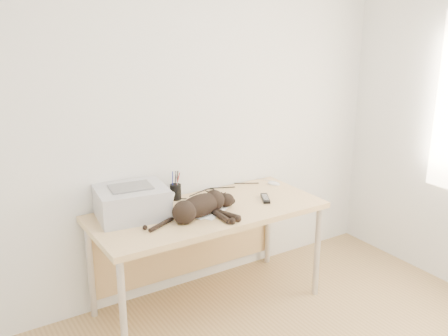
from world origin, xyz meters
TOP-DOWN VIEW (x-y plane):
  - wall_back at (0.00, 1.75)m, footprint 3.50×0.00m
  - desk at (0.00, 1.48)m, footprint 1.60×0.70m
  - printer at (-0.48, 1.55)m, footprint 0.49×0.43m
  - papers at (-0.03, 1.37)m, footprint 0.36×0.32m
  - cat at (-0.12, 1.30)m, footprint 0.70×0.33m
  - mug at (-0.19, 1.60)m, footprint 0.13×0.13m
  - pen_cup at (-0.10, 1.68)m, footprint 0.08×0.08m
  - remote_grey at (-0.27, 1.64)m, footprint 0.13×0.20m
  - remote_black at (0.44, 1.33)m, footprint 0.13×0.18m
  - mouse at (0.70, 1.57)m, footprint 0.10×0.12m
  - cable_tangle at (0.00, 1.70)m, footprint 1.36×0.08m

SIDE VIEW (x-z plane):
  - desk at x=0.00m, z-range 0.24..0.98m
  - papers at x=-0.03m, z-range 0.74..0.75m
  - cable_tangle at x=0.00m, z-range 0.74..0.75m
  - remote_black at x=0.44m, z-range 0.74..0.76m
  - remote_grey at x=-0.27m, z-range 0.74..0.76m
  - mouse at x=0.70m, z-range 0.74..0.77m
  - mug at x=-0.19m, z-range 0.74..0.83m
  - pen_cup at x=-0.10m, z-range 0.69..0.90m
  - cat at x=-0.12m, z-range 0.73..0.89m
  - printer at x=-0.48m, z-range 0.74..0.95m
  - wall_back at x=0.00m, z-range -0.45..3.05m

